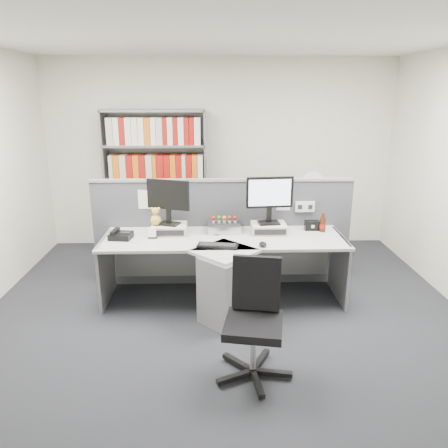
{
  "coord_description": "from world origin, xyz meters",
  "views": [
    {
      "loc": [
        -0.12,
        -3.56,
        2.19
      ],
      "look_at": [
        0.0,
        0.65,
        0.92
      ],
      "focal_mm": 34.56,
      "sensor_mm": 36.0,
      "label": 1
    }
  ],
  "objects_px": {
    "filing_cabinet": "(309,235)",
    "office_chair": "(254,316)",
    "shelving_unit": "(157,184)",
    "desk_phone": "(120,235)",
    "speaker": "(312,225)",
    "keyboard": "(218,246)",
    "monitor_right": "(270,196)",
    "desktop_pc": "(224,227)",
    "mouse": "(263,244)",
    "desk": "(224,268)",
    "monitor_left": "(168,198)",
    "desk_calendar": "(152,234)",
    "cola_bottle": "(323,224)",
    "desk_fan": "(312,186)"
  },
  "relations": [
    {
      "from": "mouse",
      "to": "desk_phone",
      "type": "height_order",
      "value": "desk_phone"
    },
    {
      "from": "filing_cabinet",
      "to": "office_chair",
      "type": "height_order",
      "value": "office_chair"
    },
    {
      "from": "monitor_right",
      "to": "desk_fan",
      "type": "distance_m",
      "value": 1.23
    },
    {
      "from": "desk_calendar",
      "to": "cola_bottle",
      "type": "bearing_deg",
      "value": 5.26
    },
    {
      "from": "monitor_left",
      "to": "desk",
      "type": "bearing_deg",
      "value": -32.85
    },
    {
      "from": "filing_cabinet",
      "to": "office_chair",
      "type": "xyz_separation_m",
      "value": [
        -0.99,
        -2.5,
        0.15
      ]
    },
    {
      "from": "monitor_left",
      "to": "mouse",
      "type": "bearing_deg",
      "value": -25.03
    },
    {
      "from": "desk",
      "to": "speaker",
      "type": "xyz_separation_m",
      "value": [
        1.01,
        0.46,
        0.32
      ]
    },
    {
      "from": "speaker",
      "to": "monitor_left",
      "type": "bearing_deg",
      "value": -177.37
    },
    {
      "from": "mouse",
      "to": "office_chair",
      "type": "relative_size",
      "value": 0.13
    },
    {
      "from": "desk_phone",
      "to": "shelving_unit",
      "type": "xyz_separation_m",
      "value": [
        0.2,
        1.63,
        0.22
      ]
    },
    {
      "from": "shelving_unit",
      "to": "cola_bottle",
      "type": "bearing_deg",
      "value": -35.9
    },
    {
      "from": "monitor_left",
      "to": "filing_cabinet",
      "type": "relative_size",
      "value": 0.71
    },
    {
      "from": "desk_calendar",
      "to": "shelving_unit",
      "type": "height_order",
      "value": "shelving_unit"
    },
    {
      "from": "desktop_pc",
      "to": "cola_bottle",
      "type": "distance_m",
      "value": 1.1
    },
    {
      "from": "speaker",
      "to": "office_chair",
      "type": "relative_size",
      "value": 0.17
    },
    {
      "from": "speaker",
      "to": "keyboard",
      "type": "bearing_deg",
      "value": -153.51
    },
    {
      "from": "office_chair",
      "to": "mouse",
      "type": "bearing_deg",
      "value": 80.06
    },
    {
      "from": "monitor_right",
      "to": "mouse",
      "type": "height_order",
      "value": "monitor_right"
    },
    {
      "from": "desk_calendar",
      "to": "cola_bottle",
      "type": "height_order",
      "value": "cola_bottle"
    },
    {
      "from": "monitor_left",
      "to": "keyboard",
      "type": "xyz_separation_m",
      "value": [
        0.53,
        -0.46,
        -0.38
      ]
    },
    {
      "from": "shelving_unit",
      "to": "filing_cabinet",
      "type": "xyz_separation_m",
      "value": [
        2.1,
        -0.45,
        -0.63
      ]
    },
    {
      "from": "cola_bottle",
      "to": "desk_fan",
      "type": "height_order",
      "value": "desk_fan"
    },
    {
      "from": "keyboard",
      "to": "desk_calendar",
      "type": "distance_m",
      "value": 0.75
    },
    {
      "from": "monitor_right",
      "to": "desktop_pc",
      "type": "relative_size",
      "value": 1.47
    },
    {
      "from": "cola_bottle",
      "to": "filing_cabinet",
      "type": "bearing_deg",
      "value": 84.89
    },
    {
      "from": "desk_phone",
      "to": "cola_bottle",
      "type": "bearing_deg",
      "value": 4.64
    },
    {
      "from": "speaker",
      "to": "desktop_pc",
      "type": "bearing_deg",
      "value": 180.0
    },
    {
      "from": "keyboard",
      "to": "office_chair",
      "type": "xyz_separation_m",
      "value": [
        0.28,
        -1.02,
        -0.23
      ]
    },
    {
      "from": "desktop_pc",
      "to": "mouse",
      "type": "bearing_deg",
      "value": -54.92
    },
    {
      "from": "speaker",
      "to": "filing_cabinet",
      "type": "bearing_deg",
      "value": 78.32
    },
    {
      "from": "monitor_left",
      "to": "desk_calendar",
      "type": "bearing_deg",
      "value": -135.57
    },
    {
      "from": "filing_cabinet",
      "to": "monitor_left",
      "type": "bearing_deg",
      "value": -150.48
    },
    {
      "from": "speaker",
      "to": "mouse",
      "type": "bearing_deg",
      "value": -139.19
    },
    {
      "from": "mouse",
      "to": "desk_fan",
      "type": "relative_size",
      "value": 0.23
    },
    {
      "from": "desktop_pc",
      "to": "mouse",
      "type": "distance_m",
      "value": 0.65
    },
    {
      "from": "monitor_left",
      "to": "desktop_pc",
      "type": "bearing_deg",
      "value": 6.9
    },
    {
      "from": "monitor_left",
      "to": "office_chair",
      "type": "relative_size",
      "value": 0.53
    },
    {
      "from": "filing_cabinet",
      "to": "desk_fan",
      "type": "relative_size",
      "value": 1.34
    },
    {
      "from": "monitor_left",
      "to": "monitor_right",
      "type": "relative_size",
      "value": 0.95
    },
    {
      "from": "keyboard",
      "to": "desk_phone",
      "type": "height_order",
      "value": "desk_phone"
    },
    {
      "from": "desk_phone",
      "to": "cola_bottle",
      "type": "distance_m",
      "value": 2.22
    },
    {
      "from": "desk_calendar",
      "to": "desk",
      "type": "bearing_deg",
      "value": -16.23
    },
    {
      "from": "desk",
      "to": "desk_fan",
      "type": "distance_m",
      "value": 1.93
    },
    {
      "from": "desktop_pc",
      "to": "filing_cabinet",
      "type": "height_order",
      "value": "desktop_pc"
    },
    {
      "from": "desk_calendar",
      "to": "desk_fan",
      "type": "bearing_deg",
      "value": 31.01
    },
    {
      "from": "speaker",
      "to": "cola_bottle",
      "type": "distance_m",
      "value": 0.13
    },
    {
      "from": "shelving_unit",
      "to": "filing_cabinet",
      "type": "height_order",
      "value": "shelving_unit"
    },
    {
      "from": "desk_phone",
      "to": "filing_cabinet",
      "type": "xyz_separation_m",
      "value": [
        2.3,
        1.19,
        -0.41
      ]
    },
    {
      "from": "cola_bottle",
      "to": "monitor_right",
      "type": "bearing_deg",
      "value": -179.06
    }
  ]
}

